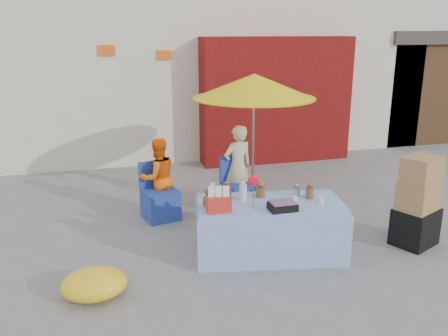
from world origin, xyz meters
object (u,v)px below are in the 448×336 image
object	(u,v)px
chair_right	(240,195)
market_table	(269,228)
umbrella	(254,87)
vendor_beige	(238,167)
chair_left	(160,202)
box_stack	(418,205)
vendor_orange	(158,177)

from	to	relation	value
chair_right	market_table	bearing A→B (deg)	-107.88
market_table	umbrella	xyz separation A→B (m)	(0.40, 1.84, 1.53)
chair_right	vendor_beige	bearing A→B (deg)	74.19
market_table	chair_right	distance (m)	1.56
market_table	chair_left	size ratio (longest dim) A/B	2.30
box_stack	vendor_orange	bearing A→B (deg)	148.26
market_table	vendor_beige	size ratio (longest dim) A/B	1.46
chair_right	box_stack	xyz separation A→B (m)	(1.86, -1.79, 0.30)
vendor_orange	box_stack	xyz separation A→B (m)	(3.10, -1.92, -0.05)
chair_right	box_stack	distance (m)	2.59
chair_left	vendor_orange	bearing A→B (deg)	74.19
vendor_orange	vendor_beige	world-z (taller)	vendor_beige
market_table	box_stack	xyz separation A→B (m)	(1.96, -0.23, 0.19)
vendor_beige	market_table	bearing A→B (deg)	72.28
chair_left	box_stack	distance (m)	3.60
chair_right	vendor_orange	world-z (taller)	vendor_orange
vendor_orange	umbrella	bearing A→B (deg)	171.36
market_table	box_stack	size ratio (longest dim) A/B	1.62
umbrella	chair_right	bearing A→B (deg)	-136.87
market_table	chair_right	xyz separation A→B (m)	(0.10, 1.55, -0.10)
market_table	vendor_beige	xyz separation A→B (m)	(0.10, 1.69, 0.31)
chair_right	umbrella	xyz separation A→B (m)	(0.30, 0.28, 1.64)
chair_left	box_stack	xyz separation A→B (m)	(3.11, -1.79, 0.30)
chair_left	vendor_beige	distance (m)	1.33
vendor_orange	box_stack	world-z (taller)	box_stack
chair_left	box_stack	world-z (taller)	box_stack
vendor_orange	vendor_beige	size ratio (longest dim) A/B	0.90
vendor_orange	box_stack	size ratio (longest dim) A/B	1.00
umbrella	box_stack	bearing A→B (deg)	-53.10
umbrella	box_stack	distance (m)	2.91
chair_left	umbrella	world-z (taller)	umbrella
vendor_beige	box_stack	distance (m)	2.67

